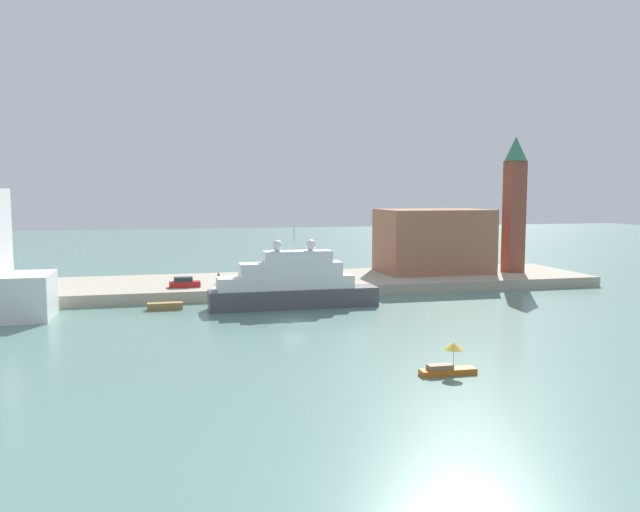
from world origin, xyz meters
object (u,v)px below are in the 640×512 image
at_px(bell_tower, 514,199).
at_px(harbor_building, 433,241).
at_px(person_figure, 219,278).
at_px(work_barge, 165,306).
at_px(mooring_bollard, 290,284).
at_px(parked_car, 184,283).
at_px(large_yacht, 292,285).
at_px(small_motorboat, 448,363).

bearing_deg(bell_tower, harbor_building, 164.82).
relative_size(bell_tower, person_figure, 13.74).
height_order(work_barge, mooring_bollard, mooring_bollard).
bearing_deg(harbor_building, parked_car, -168.98).
bearing_deg(large_yacht, person_figure, 121.09).
bearing_deg(harbor_building, large_yacht, -145.74).
distance_m(bell_tower, person_figure, 52.76).
height_order(small_motorboat, parked_car, parked_car).
xyz_separation_m(parked_car, mooring_bollard, (15.31, -3.07, -0.33)).
relative_size(person_figure, mooring_bollard, 2.73).
relative_size(small_motorboat, bell_tower, 0.21).
bearing_deg(mooring_bollard, person_figure, 149.47).
xyz_separation_m(bell_tower, parked_car, (-56.61, -4.76, -12.17)).
relative_size(parked_car, mooring_bollard, 7.23).
height_order(harbor_building, parked_car, harbor_building).
bearing_deg(mooring_bollard, harbor_building, 22.40).
relative_size(large_yacht, bell_tower, 0.98).
bearing_deg(large_yacht, bell_tower, 20.86).
distance_m(parked_car, person_figure, 5.99).
distance_m(large_yacht, parked_car, 18.09).
xyz_separation_m(large_yacht, small_motorboat, (6.85, -34.93, -2.11)).
bearing_deg(work_barge, person_figure, 55.35).
distance_m(small_motorboat, bell_tower, 63.92).
relative_size(large_yacht, parked_car, 5.08).
height_order(work_barge, harbor_building, harbor_building).
distance_m(harbor_building, mooring_bollard, 30.57).
bearing_deg(mooring_bollard, small_motorboat, -82.81).
relative_size(large_yacht, harbor_building, 1.25).
bearing_deg(parked_car, bell_tower, 4.80).
bearing_deg(small_motorboat, large_yacht, 101.09).
height_order(large_yacht, mooring_bollard, large_yacht).
bearing_deg(small_motorboat, work_barge, 122.21).
distance_m(work_barge, harbor_building, 49.62).
height_order(harbor_building, bell_tower, bell_tower).
distance_m(bell_tower, parked_car, 58.10).
height_order(bell_tower, person_figure, bell_tower).
relative_size(small_motorboat, mooring_bollard, 7.95).
bearing_deg(person_figure, harbor_building, 8.35).
distance_m(large_yacht, harbor_building, 35.60).
distance_m(work_barge, mooring_bollard, 19.14).
distance_m(work_barge, person_figure, 14.44).
bearing_deg(work_barge, mooring_bollard, 17.85).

